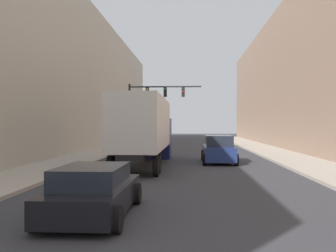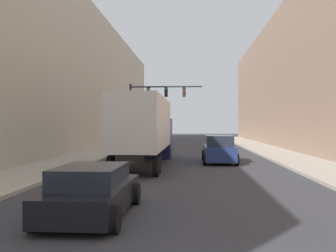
% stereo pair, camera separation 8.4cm
% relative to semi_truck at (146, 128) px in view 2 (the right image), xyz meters
% --- Properties ---
extents(sidewalk_right, '(3.43, 80.00, 0.15)m').
position_rel_semi_truck_xyz_m(sidewalk_right, '(9.73, 10.12, -2.14)').
color(sidewalk_right, '#B2A899').
rests_on(sidewalk_right, ground).
extents(sidewalk_left, '(3.43, 80.00, 0.15)m').
position_rel_semi_truck_xyz_m(sidewalk_left, '(-5.01, 10.12, -2.14)').
color(sidewalk_left, '#B2A899').
rests_on(sidewalk_left, ground).
extents(building_right, '(6.00, 80.00, 14.32)m').
position_rel_semi_truck_xyz_m(building_right, '(14.44, 10.12, 4.94)').
color(building_right, '#997A66').
rests_on(building_right, ground).
extents(building_left, '(6.00, 80.00, 14.11)m').
position_rel_semi_truck_xyz_m(building_left, '(-9.73, 10.12, 4.84)').
color(building_left, '#BCB29E').
rests_on(building_left, ground).
extents(semi_truck, '(2.45, 12.21, 3.93)m').
position_rel_semi_truck_xyz_m(semi_truck, '(0.00, 0.00, 0.00)').
color(semi_truck, silver).
rests_on(semi_truck, ground).
extents(sedan_car, '(2.07, 4.42, 1.35)m').
position_rel_semi_truck_xyz_m(sedan_car, '(0.13, -12.50, -1.57)').
color(sedan_car, black).
rests_on(sedan_car, ground).
extents(suv_car, '(2.11, 4.59, 1.75)m').
position_rel_semi_truck_xyz_m(suv_car, '(4.47, 1.79, -1.39)').
color(suv_car, navy).
rests_on(suv_car, ground).
extents(traffic_signal_gantry, '(6.91, 0.35, 6.33)m').
position_rel_semi_truck_xyz_m(traffic_signal_gantry, '(-1.27, 13.00, 2.34)').
color(traffic_signal_gantry, black).
rests_on(traffic_signal_gantry, ground).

